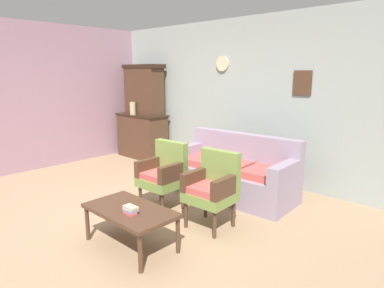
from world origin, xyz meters
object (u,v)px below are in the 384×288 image
object	(u,v)px
armchair_near_couch_end	(213,186)
coffee_table	(130,213)
floral_couch	(234,174)
vase_on_cabinet	(133,108)
armchair_row_middle	(164,172)
book_stack_on_table	(130,210)
side_cabinet	(142,136)

from	to	relation	value
armchair_near_couch_end	coffee_table	size ratio (longest dim) A/B	0.90
floral_couch	coffee_table	world-z (taller)	floral_couch
coffee_table	vase_on_cabinet	bearing A→B (deg)	142.03
vase_on_cabinet	coffee_table	size ratio (longest dim) A/B	0.27
vase_on_cabinet	armchair_row_middle	xyz separation A→B (m)	(2.49, -1.41, -0.56)
armchair_near_couch_end	book_stack_on_table	xyz separation A→B (m)	(-0.20, -1.04, -0.04)
side_cabinet	vase_on_cabinet	world-z (taller)	vase_on_cabinet
vase_on_cabinet	armchair_row_middle	size ratio (longest dim) A/B	0.30
armchair_row_middle	coffee_table	bearing A→B (deg)	-61.42
armchair_row_middle	book_stack_on_table	world-z (taller)	armchair_row_middle
vase_on_cabinet	armchair_near_couch_end	world-z (taller)	vase_on_cabinet
book_stack_on_table	floral_couch	bearing A→B (deg)	96.01
armchair_near_couch_end	coffee_table	bearing A→B (deg)	-108.16
floral_couch	armchair_row_middle	distance (m)	1.12
side_cabinet	armchair_row_middle	size ratio (longest dim) A/B	1.28
coffee_table	book_stack_on_table	distance (m)	0.16
armchair_row_middle	coffee_table	distance (m)	1.07
vase_on_cabinet	coffee_table	bearing A→B (deg)	-37.97
armchair_row_middle	side_cabinet	bearing A→B (deg)	146.84
floral_couch	armchair_row_middle	world-z (taller)	same
side_cabinet	floral_couch	xyz separation A→B (m)	(2.83, -0.56, -0.14)
armchair_near_couch_end	vase_on_cabinet	bearing A→B (deg)	157.35
coffee_table	floral_couch	bearing A→B (deg)	93.03
floral_couch	armchair_row_middle	xyz separation A→B (m)	(-0.41, -1.03, 0.17)
vase_on_cabinet	book_stack_on_table	size ratio (longest dim) A/B	1.79
vase_on_cabinet	floral_couch	distance (m)	3.02
armchair_near_couch_end	book_stack_on_table	distance (m)	1.06
side_cabinet	floral_couch	size ratio (longest dim) A/B	0.62
armchair_near_couch_end	coffee_table	world-z (taller)	armchair_near_couch_end
armchair_near_couch_end	floral_couch	bearing A→B (deg)	112.70
floral_couch	book_stack_on_table	size ratio (longest dim) A/B	12.60
side_cabinet	armchair_row_middle	xyz separation A→B (m)	(2.43, -1.59, 0.03)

